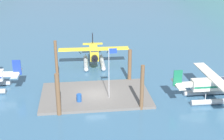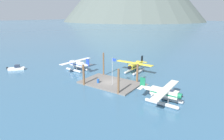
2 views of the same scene
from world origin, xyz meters
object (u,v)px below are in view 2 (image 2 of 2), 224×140
at_px(flagpole, 113,68).
at_px(seaplane_cream_stbd_aft, 164,94).
at_px(seaplane_yellow_bow_centre, 135,67).
at_px(seaplane_white_port_fwd, 77,65).
at_px(fuel_drum, 98,81).
at_px(boat_white_open_sw, 17,68).

relative_size(flagpole, seaplane_cream_stbd_aft, 0.59).
bearing_deg(seaplane_cream_stbd_aft, seaplane_yellow_bow_centre, 133.78).
xyz_separation_m(seaplane_yellow_bow_centre, seaplane_white_port_fwd, (-14.11, -7.45, 0.00)).
relative_size(fuel_drum, seaplane_cream_stbd_aft, 0.08).
distance_m(flagpole, seaplane_cream_stbd_aft, 12.05).
bearing_deg(seaplane_white_port_fwd, flagpole, -16.89).
distance_m(fuel_drum, seaplane_white_port_fwd, 12.70).
height_order(seaplane_white_port_fwd, boat_white_open_sw, seaplane_white_port_fwd).
relative_size(flagpole, fuel_drum, 6.96).
xyz_separation_m(fuel_drum, seaplane_yellow_bow_centre, (2.53, 12.60, 0.84)).
xyz_separation_m(flagpole, boat_white_open_sw, (-29.57, -4.72, -3.62)).
bearing_deg(flagpole, seaplane_white_port_fwd, 163.11).
height_order(flagpole, seaplane_white_port_fwd, flagpole).
relative_size(seaplane_cream_stbd_aft, seaplane_white_port_fwd, 1.00).
relative_size(seaplane_yellow_bow_centre, seaplane_cream_stbd_aft, 1.00).
relative_size(flagpole, boat_white_open_sw, 1.47).
relative_size(seaplane_yellow_bow_centre, boat_white_open_sw, 2.50).
height_order(fuel_drum, boat_white_open_sw, boat_white_open_sw).
bearing_deg(seaplane_cream_stbd_aft, boat_white_open_sw, -175.23).
distance_m(flagpole, seaplane_yellow_bow_centre, 12.36).
bearing_deg(boat_white_open_sw, fuel_drum, 9.14).
distance_m(fuel_drum, boat_white_open_sw, 26.31).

